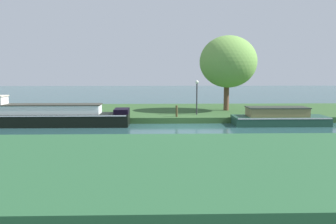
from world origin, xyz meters
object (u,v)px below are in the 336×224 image
object	(u,v)px
willow_tree_left	(228,62)
mooring_post_near	(285,112)
forest_narrowboat	(279,118)
black_barge	(51,116)
mooring_post_far	(177,111)
lamp_post	(197,93)

from	to	relation	value
willow_tree_left	mooring_post_near	bearing A→B (deg)	-44.82
willow_tree_left	forest_narrowboat	bearing A→B (deg)	-62.00
black_barge	mooring_post_far	world-z (taller)	black_barge
willow_tree_left	mooring_post_near	xyz separation A→B (m)	(3.42, -3.40, -3.55)
forest_narrowboat	mooring_post_near	xyz separation A→B (m)	(0.90, 1.35, 0.23)
willow_tree_left	black_barge	bearing A→B (deg)	-159.28
black_barge	willow_tree_left	bearing A→B (deg)	20.72
lamp_post	mooring_post_far	distance (m)	2.27
black_barge	mooring_post_far	bearing A→B (deg)	9.18
black_barge	forest_narrowboat	world-z (taller)	black_barge
forest_narrowboat	willow_tree_left	world-z (taller)	willow_tree_left
black_barge	lamp_post	size ratio (longest dim) A/B	3.90
willow_tree_left	mooring_post_far	bearing A→B (deg)	-141.17
mooring_post_near	mooring_post_far	xyz separation A→B (m)	(-7.65, 0.00, 0.06)
forest_narrowboat	lamp_post	xyz separation A→B (m)	(-5.22, 2.51, 1.50)
black_barge	mooring_post_near	xyz separation A→B (m)	(15.97, 1.35, 0.06)
willow_tree_left	lamp_post	distance (m)	4.18
lamp_post	mooring_post_near	world-z (taller)	lamp_post
black_barge	mooring_post_far	size ratio (longest dim) A/B	12.28
black_barge	mooring_post_far	distance (m)	8.43
forest_narrowboat	mooring_post_near	world-z (taller)	forest_narrowboat
forest_narrowboat	lamp_post	bearing A→B (deg)	154.36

